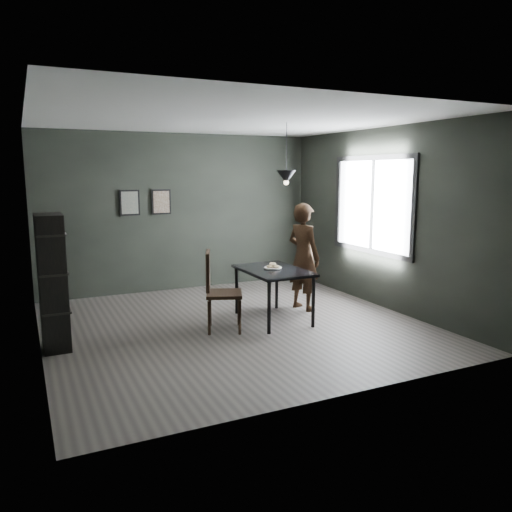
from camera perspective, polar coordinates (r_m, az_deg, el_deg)
name	(u,v)px	position (r m, az deg, el deg)	size (l,w,h in m)	color
ground	(235,325)	(7.05, -2.42, -7.90)	(5.00, 5.00, 0.00)	#3B3733
back_wall	(180,212)	(9.11, -8.66, 4.94)	(5.00, 0.10, 2.80)	black
ceiling	(233,119)	(6.76, -2.59, 15.37)	(5.00, 5.00, 0.02)	silver
window_assembly	(372,205)	(8.19, 13.15, 5.70)	(0.04, 1.96, 1.56)	white
cafe_table	(273,274)	(7.13, 1.99, -2.13)	(0.80, 1.20, 0.75)	black
white_plate	(273,268)	(7.15, 1.93, -1.41)	(0.23, 0.23, 0.01)	white
donut_pile	(273,266)	(7.14, 1.93, -1.12)	(0.18, 0.13, 0.08)	beige
woman	(304,257)	(7.72, 5.45, -0.09)	(0.60, 0.40, 1.65)	black
wood_chair	(217,286)	(6.69, -4.48, -3.41)	(0.61, 0.61, 1.08)	black
shelf_unit	(52,282)	(6.43, -22.24, -2.81)	(0.31, 0.54, 1.63)	black
pendant_lamp	(286,177)	(7.19, 3.47, 9.03)	(0.28, 0.28, 0.86)	black
framed_print_left	(130,203)	(8.85, -14.24, 5.93)	(0.34, 0.04, 0.44)	black
framed_print_right	(161,202)	(8.97, -10.78, 6.09)	(0.34, 0.04, 0.44)	black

